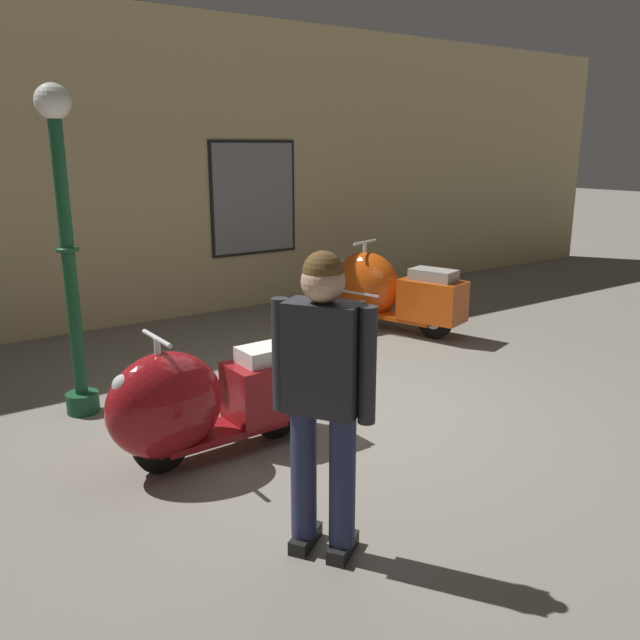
{
  "coord_description": "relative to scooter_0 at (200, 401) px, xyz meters",
  "views": [
    {
      "loc": [
        -3.22,
        -4.31,
        2.27
      ],
      "look_at": [
        0.47,
        0.97,
        0.55
      ],
      "focal_mm": 36.64,
      "sensor_mm": 36.0,
      "label": 1
    }
  ],
  "objects": [
    {
      "name": "lamppost",
      "position": [
        -0.48,
        1.42,
        1.05
      ],
      "size": [
        0.28,
        0.28,
        2.75
      ],
      "color": "#144728",
      "rests_on": "ground"
    },
    {
      "name": "ground_plane",
      "position": [
        1.38,
        0.14,
        -0.46
      ],
      "size": [
        60.0,
        60.0,
        0.0
      ],
      "primitive_type": "plane",
      "color": "slate"
    },
    {
      "name": "visitor_0",
      "position": [
        0.07,
        -1.47,
        0.56
      ],
      "size": [
        0.43,
        0.51,
        1.76
      ],
      "rotation": [
        0.0,
        0.0,
        0.58
      ],
      "color": "black",
      "rests_on": "ground"
    },
    {
      "name": "showroom_back_wall",
      "position": [
        1.39,
        4.16,
        1.51
      ],
      "size": [
        18.0,
        0.24,
        3.96
      ],
      "color": "#CCB784",
      "rests_on": "ground"
    },
    {
      "name": "scooter_1",
      "position": [
        3.48,
        1.99,
        0.04
      ],
      "size": [
        1.03,
        1.88,
        1.11
      ],
      "rotation": [
        0.0,
        0.0,
        1.88
      ],
      "color": "black",
      "rests_on": "ground"
    },
    {
      "name": "scooter_0",
      "position": [
        0.0,
        0.0,
        0.0
      ],
      "size": [
        1.67,
        0.55,
        1.01
      ],
      "rotation": [
        0.0,
        0.0,
        -3.12
      ],
      "color": "black",
      "rests_on": "ground"
    }
  ]
}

